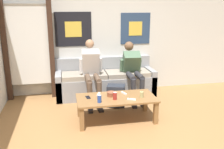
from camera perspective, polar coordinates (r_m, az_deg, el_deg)
ground_plane at (r=3.76m, az=4.20°, el=-15.10°), size 18.00×18.00×0.00m
wall_back at (r=5.59m, az=-2.03°, el=8.97°), size 10.00×0.07×2.55m
door_frame at (r=5.35m, az=-18.60°, el=7.05°), size 1.00×0.10×2.15m
couch at (r=5.45m, az=-1.50°, el=-1.71°), size 2.12×0.67×0.80m
coffee_table at (r=4.25m, az=0.99°, el=-6.00°), size 1.33×0.65×0.41m
person_seated_adult at (r=4.97m, az=-4.68°, el=1.16°), size 0.47×0.92×1.25m
person_seated_teen at (r=5.19m, az=4.69°, el=1.50°), size 0.47×1.00×1.17m
backpack at (r=4.89m, az=0.90°, el=-4.97°), size 0.40×0.36×0.42m
ceramic_bowl at (r=4.27m, az=-0.20°, el=-4.41°), size 0.15×0.15×0.08m
pillar_candle at (r=4.24m, az=6.80°, el=-4.59°), size 0.06×0.06×0.11m
drink_can_blue at (r=4.00m, az=-2.91°, el=-5.56°), size 0.07×0.07×0.12m
drink_can_red at (r=4.12m, az=0.68°, el=-4.92°), size 0.07×0.07×0.12m
game_controller_near_left at (r=4.12m, az=4.48°, el=-5.67°), size 0.14×0.10×0.03m
game_controller_near_right at (r=4.34m, az=-3.07°, el=-4.53°), size 0.09×0.15×0.03m
game_controller_far_center at (r=4.39m, az=2.71°, el=-4.30°), size 0.08×0.15×0.03m
cell_phone at (r=4.24m, az=-5.51°, el=-5.21°), size 0.08×0.14×0.01m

